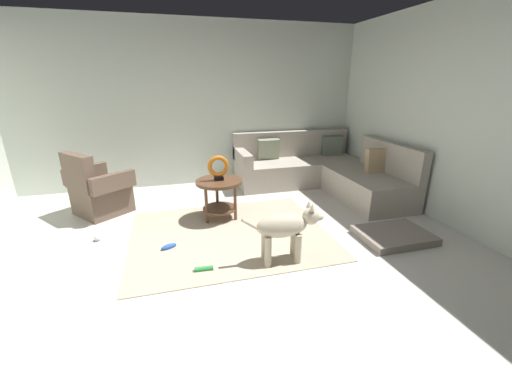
% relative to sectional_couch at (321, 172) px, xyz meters
% --- Properties ---
extents(ground_plane, '(6.00, 6.00, 0.10)m').
position_rel_sectional_couch_xyz_m(ground_plane, '(-1.99, -2.01, -0.34)').
color(ground_plane, silver).
extents(wall_back, '(6.00, 0.12, 2.70)m').
position_rel_sectional_couch_xyz_m(wall_back, '(-1.99, 0.93, 1.06)').
color(wall_back, silver).
rests_on(wall_back, ground_plane).
extents(wall_right, '(0.12, 6.00, 2.70)m').
position_rel_sectional_couch_xyz_m(wall_right, '(0.95, -2.01, 1.06)').
color(wall_right, silver).
rests_on(wall_right, ground_plane).
extents(area_rug, '(2.30, 1.90, 0.01)m').
position_rel_sectional_couch_xyz_m(area_rug, '(-1.84, -1.31, -0.29)').
color(area_rug, '#BCAD93').
rests_on(area_rug, ground_plane).
extents(sectional_couch, '(2.20, 2.25, 0.88)m').
position_rel_sectional_couch_xyz_m(sectional_couch, '(0.00, 0.00, 0.00)').
color(sectional_couch, '#B2A899').
rests_on(sectional_couch, ground_plane).
extents(armchair, '(0.97, 1.00, 0.88)m').
position_rel_sectional_couch_xyz_m(armchair, '(-3.46, -0.20, 0.03)').
color(armchair, brown).
rests_on(armchair, ground_plane).
extents(side_table, '(0.60, 0.60, 0.54)m').
position_rel_sectional_couch_xyz_m(side_table, '(-1.88, -0.82, 0.12)').
color(side_table, brown).
rests_on(side_table, ground_plane).
extents(torus_sculpture, '(0.28, 0.08, 0.33)m').
position_rel_sectional_couch_xyz_m(torus_sculpture, '(-1.88, -0.82, 0.42)').
color(torus_sculpture, black).
rests_on(torus_sculpture, side_table).
extents(dog_bed_mat, '(0.80, 0.60, 0.09)m').
position_rel_sectional_couch_xyz_m(dog_bed_mat, '(-0.01, -1.93, -0.25)').
color(dog_bed_mat, gray).
rests_on(dog_bed_mat, ground_plane).
extents(dog, '(0.85, 0.25, 0.63)m').
position_rel_sectional_couch_xyz_m(dog, '(-1.41, -2.05, 0.09)').
color(dog, beige).
rests_on(dog, ground_plane).
extents(dog_toy_ball, '(0.08, 0.08, 0.08)m').
position_rel_sectional_couch_xyz_m(dog_toy_ball, '(-3.35, -1.07, -0.25)').
color(dog_toy_ball, silver).
rests_on(dog_toy_ball, ground_plane).
extents(dog_toy_rope, '(0.18, 0.06, 0.05)m').
position_rel_sectional_couch_xyz_m(dog_toy_rope, '(-2.23, -2.02, -0.27)').
color(dog_toy_rope, green).
rests_on(dog_toy_rope, ground_plane).
extents(dog_toy_bone, '(0.19, 0.13, 0.06)m').
position_rel_sectional_couch_xyz_m(dog_toy_bone, '(-2.56, -1.48, -0.26)').
color(dog_toy_bone, blue).
rests_on(dog_toy_bone, ground_plane).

